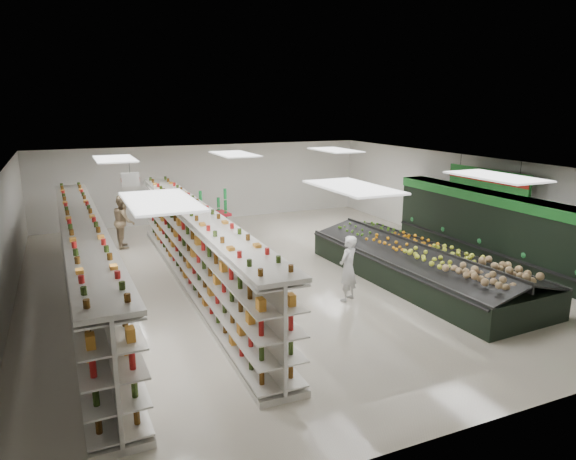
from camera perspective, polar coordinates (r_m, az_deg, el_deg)
name	(u,v)px	position (r m, az deg, el deg)	size (l,w,h in m)	color
floor	(279,274)	(15.16, -0.96, -4.88)	(16.00, 16.00, 0.00)	beige
ceiling	(279,165)	(14.46, -1.01, 7.22)	(14.00, 16.00, 0.02)	white
wall_back	(206,183)	(22.20, -9.06, 5.20)	(14.00, 0.02, 3.20)	white
wall_front	(488,330)	(8.31, 21.35, -10.30)	(14.00, 0.02, 3.20)	white
wall_left	(3,248)	(13.71, -29.07, -1.72)	(0.02, 16.00, 3.20)	white
wall_right	(468,202)	(18.54, 19.40, 2.90)	(0.02, 16.00, 3.20)	white
produce_wall_case	(490,223)	(17.24, 21.54, 0.72)	(0.93, 8.00, 2.20)	black
aisle_sign_near	(154,204)	(11.57, -14.65, 2.86)	(0.52, 0.06, 0.75)	white
aisle_sign_far	(130,180)	(15.48, -17.12, 5.38)	(0.52, 0.06, 0.75)	white
hortifruti_banner	(487,179)	(16.80, 21.27, 5.32)	(0.12, 3.20, 0.95)	#20782A
gondola_left	(86,267)	(13.47, -21.54, -3.89)	(1.15, 12.44, 2.15)	silver
gondola_center	(196,251)	(14.10, -10.14, -2.35)	(1.07, 12.43, 2.15)	silver
produce_island	(419,264)	(14.86, 14.39, -3.68)	(3.03, 7.52, 1.11)	black
soda_endcap	(210,217)	(19.13, -8.63, 1.48)	(1.43, 1.06, 1.70)	#A21B12
shopper_main	(348,268)	(13.01, 6.68, -4.25)	(0.62, 0.41, 1.69)	silver
shopper_background	(124,221)	(18.63, -17.76, 0.95)	(0.89, 0.55, 1.84)	#95765C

